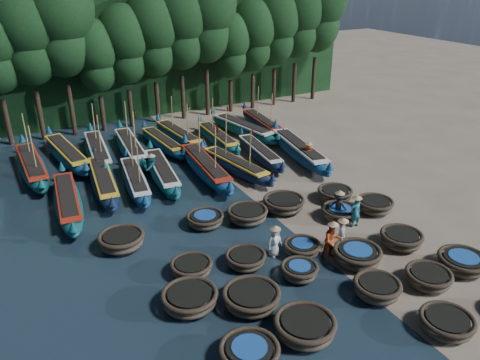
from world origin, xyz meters
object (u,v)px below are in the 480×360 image
long_boat_2 (103,181)px  long_boat_8 (299,150)px  coracle_9 (463,262)px  fisherman_1 (356,210)px  coracle_7 (377,288)px  long_boat_5 (205,167)px  coracle_6 (305,327)px  coracle_12 (299,271)px  long_boat_3 (135,180)px  coracle_13 (357,255)px  long_boat_6 (235,165)px  long_boat_16 (243,129)px  long_boat_12 (131,147)px  long_boat_9 (32,166)px  coracle_17 (302,248)px  coracle_20 (121,240)px  coracle_18 (340,212)px  coracle_24 (335,194)px  fisherman_5 (152,167)px  fisherman_0 (275,240)px  fisherman_2 (332,240)px  coracle_15 (191,267)px  coracle_22 (247,214)px  coracle_14 (401,239)px  long_boat_7 (260,152)px  coracle_11 (251,298)px  long_boat_10 (67,154)px  coracle_8 (428,278)px  coracle_19 (375,205)px  fisherman_4 (342,234)px  fisherman_6 (308,154)px  long_boat_4 (162,172)px  coracle_21 (205,219)px  coracle_23 (284,203)px  coracle_3 (447,323)px  long_boat_15 (218,137)px  coracle_5 (249,353)px  coracle_16 (246,259)px  coracle_10 (190,299)px  long_boat_17 (262,123)px  long_boat_14 (179,135)px

long_boat_2 → long_boat_8: (13.05, -1.51, 0.06)m
coracle_9 → fisherman_1: size_ratio=1.34×
coracle_7 → long_boat_5: bearing=94.4°
coracle_6 → coracle_12: bearing=58.2°
long_boat_3 → long_boat_8: size_ratio=0.84×
coracle_13 → long_boat_6: long_boat_6 is taller
coracle_9 → long_boat_16: bearing=89.8°
long_boat_12 → long_boat_9: bearing=-171.6°
coracle_17 → coracle_20: bearing=147.7°
long_boat_8 → long_boat_12: size_ratio=1.06×
coracle_18 → coracle_24: bearing=58.2°
coracle_20 → fisherman_5: 7.92m
coracle_7 → long_boat_8: 14.90m
fisherman_0 → fisherman_2: bearing=-35.5°
coracle_7 → coracle_15: bearing=140.4°
coracle_22 → coracle_14: bearing=-46.6°
long_boat_7 → coracle_17: bearing=-104.5°
coracle_11 → long_boat_10: long_boat_10 is taller
coracle_8 → long_boat_9: size_ratio=0.22×
coracle_19 → fisherman_4: bearing=-152.7°
coracle_22 → fisherman_6: size_ratio=1.37×
coracle_13 → long_boat_4: 13.54m
coracle_12 → coracle_14: coracle_14 is taller
coracle_19 → long_boat_7: 9.64m
coracle_13 → coracle_14: size_ratio=0.99×
long_boat_7 → fisherman_4: fisherman_4 is taller
coracle_17 → coracle_21: 5.38m
long_boat_9 → coracle_8: bearing=-58.0°
coracle_23 → fisherman_5: fisherman_5 is taller
coracle_3 → long_boat_3: (-6.42, 17.23, 0.13)m
long_boat_7 → long_boat_9: long_boat_9 is taller
coracle_7 → long_boat_15: long_boat_15 is taller
coracle_5 → coracle_16: (2.60, 4.94, -0.04)m
coracle_11 → fisherman_5: 13.44m
coracle_14 → coracle_21: 9.66m
coracle_22 → long_boat_5: long_boat_5 is taller
coracle_11 → coracle_22: size_ratio=1.00×
coracle_6 → long_boat_10: 21.69m
coracle_10 → coracle_17: bearing=8.7°
coracle_14 → fisherman_5: 15.25m
long_boat_17 → fisherman_0: bearing=-112.9°
long_boat_14 → long_boat_17: 7.06m
long_boat_3 → long_boat_6: size_ratio=0.99×
fisherman_5 → fisherman_1: bearing=70.3°
long_boat_7 → coracle_7: bearing=-96.0°
long_boat_5 → fisherman_2: bearing=-78.9°
coracle_12 → coracle_20: bearing=135.8°
coracle_11 → fisherman_4: size_ratio=1.35×
coracle_9 → coracle_11: (-9.36, 2.28, 0.02)m
coracle_20 → fisherman_4: size_ratio=1.45×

